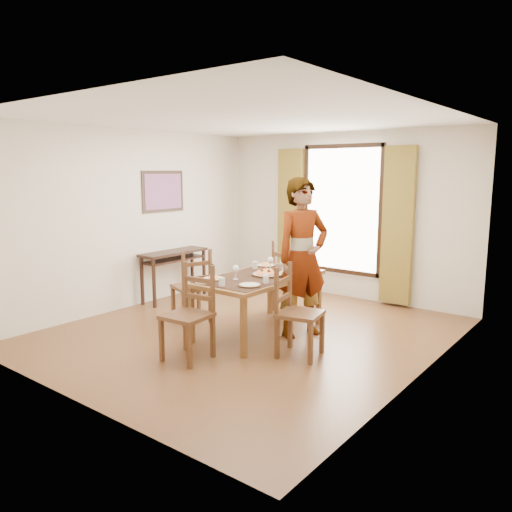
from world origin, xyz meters
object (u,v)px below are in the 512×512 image
Objects in this scene: pasta_platter at (267,272)px; man at (302,258)px; dining_table at (259,281)px; console_table at (174,258)px.

man is at bearing 27.08° from pasta_platter.
dining_table is at bearing 144.33° from man.
console_table is 2.64m from man.
console_table is at bearing 166.37° from dining_table.
console_table is 3.00× the size of pasta_platter.
pasta_platter is (-0.40, -0.20, -0.19)m from man.
man reaches higher than console_table.
pasta_platter reaches higher than console_table.
man is at bearing 30.42° from dining_table.
pasta_platter is at bearing -11.23° from console_table.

